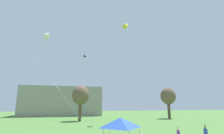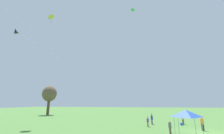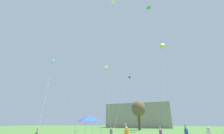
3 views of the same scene
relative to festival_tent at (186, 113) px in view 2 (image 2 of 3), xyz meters
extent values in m
plane|color=#4C7A38|center=(4.71, -3.32, -2.63)|extent=(220.00, 220.00, 0.00)
cylinder|color=brown|center=(26.18, 34.50, -0.31)|extent=(0.84, 0.84, 4.64)
ellipsoid|color=brown|center=(26.18, 34.50, 4.04)|extent=(4.56, 4.56, 5.07)
cylinder|color=#B7B7BC|center=(-1.13, -1.13, -1.51)|extent=(0.05, 0.05, 2.25)
cylinder|color=#B7B7BC|center=(1.13, -1.13, -1.51)|extent=(0.05, 0.05, 2.25)
cylinder|color=#B7B7BC|center=(-1.13, 1.13, -1.51)|extent=(0.05, 0.05, 2.25)
cylinder|color=#B7B7BC|center=(1.13, 1.13, -1.51)|extent=(0.05, 0.05, 2.25)
pyramid|color=blue|center=(0.00, 0.00, 0.01)|extent=(2.50, 2.50, 0.77)
cube|color=blue|center=(10.62, -1.80, -2.45)|extent=(0.55, 0.40, 0.37)
cube|color=brown|center=(7.85, 3.99, -2.29)|extent=(0.33, 0.18, 0.69)
cylinder|color=purple|center=(7.85, 3.99, -1.65)|extent=(0.35, 0.35, 0.57)
sphere|color=tan|center=(7.85, 3.99, -1.27)|extent=(0.22, 0.22, 0.22)
cylinder|color=tan|center=(7.84, 3.98, -1.18)|extent=(0.18, 0.17, 0.49)
cube|color=brown|center=(11.99, -2.37, -2.20)|extent=(0.41, 0.23, 0.86)
cylinder|color=white|center=(11.99, -2.37, -1.42)|extent=(0.43, 0.43, 0.71)
sphere|color=tan|center=(11.99, -2.37, -0.94)|extent=(0.27, 0.27, 0.27)
cube|color=brown|center=(2.31, 1.47, -2.26)|extent=(0.36, 0.20, 0.74)
cylinder|color=slate|center=(2.31, 1.47, -1.58)|extent=(0.37, 0.37, 0.61)
sphere|color=tan|center=(2.31, 1.47, -1.17)|extent=(0.23, 0.23, 0.23)
cube|color=#473860|center=(10.69, 3.17, -2.24)|extent=(0.38, 0.21, 0.79)
cylinder|color=blue|center=(10.69, 3.17, -1.52)|extent=(0.40, 0.40, 0.65)
sphere|color=#896042|center=(10.69, 3.17, -1.08)|extent=(0.25, 0.25, 0.25)
cylinder|color=#896042|center=(10.68, 3.15, -0.98)|extent=(0.20, 0.20, 0.56)
cube|color=#282833|center=(5.64, -3.41, -2.21)|extent=(0.41, 0.22, 0.85)
cylinder|color=orange|center=(5.64, -3.41, -1.43)|extent=(0.43, 0.43, 0.70)
sphere|color=tan|center=(5.64, -3.41, -0.97)|extent=(0.27, 0.27, 0.27)
cylinder|color=tan|center=(5.61, -3.44, -0.86)|extent=(0.24, 0.23, 0.61)
cylinder|color=silver|center=(-6.35, -0.91, 4.41)|extent=(10.88, 11.74, 14.08)
cylinder|color=silver|center=(1.07, -3.96, 7.90)|extent=(5.67, 4.61, 21.05)
cylinder|color=silver|center=(8.69, 14.56, 9.00)|extent=(1.04, 20.29, 23.26)
cube|color=yellow|center=(9.21, 24.70, 20.63)|extent=(1.49, 1.61, 1.28)
cube|color=#2DBCD1|center=(9.21, 24.70, 20.29)|extent=(1.18, 1.35, 0.73)
sphere|color=#2DBCD1|center=(9.28, 24.69, 19.88)|extent=(0.18, 0.18, 0.18)
sphere|color=#2DBCD1|center=(9.24, 24.69, 19.37)|extent=(0.18, 0.18, 0.18)
cylinder|color=silver|center=(9.32, 4.76, 8.25)|extent=(2.80, 2.04, 21.77)
pyramid|color=green|center=(7.94, 5.78, 19.19)|extent=(1.00, 0.97, 0.24)
sphere|color=yellow|center=(7.87, 5.81, 18.66)|extent=(0.12, 0.12, 0.12)
sphere|color=yellow|center=(7.98, 5.83, 18.33)|extent=(0.12, 0.12, 0.12)
cylinder|color=silver|center=(0.75, 12.25, 4.67)|extent=(3.06, 22.32, 14.61)
cone|color=black|center=(-0.77, 23.41, 11.98)|extent=(0.97, 0.92, 0.93)
sphere|color=green|center=(-0.84, 23.48, 11.56)|extent=(0.10, 0.10, 0.10)
sphere|color=green|center=(-0.82, 23.39, 11.28)|extent=(0.10, 0.10, 0.10)
cylinder|color=silver|center=(-3.45, 14.00, 7.14)|extent=(11.51, 24.86, 19.56)
cylinder|color=silver|center=(0.77, -2.15, 8.27)|extent=(3.03, 8.74, 21.80)
camera|label=1|loc=(-4.25, -13.66, 1.36)|focal=28.00mm
camera|label=2|loc=(-18.63, 4.71, 1.16)|focal=24.00mm
camera|label=3|loc=(9.54, -16.88, -0.53)|focal=24.00mm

